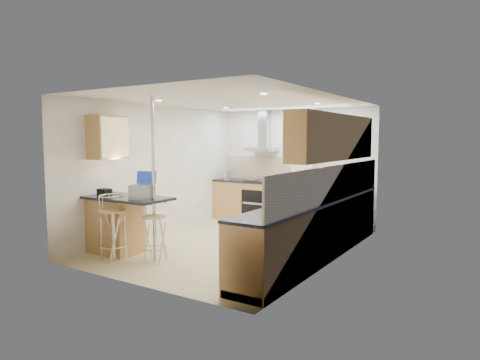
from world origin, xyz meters
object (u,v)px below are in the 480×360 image
Objects in this scene: laptop at (142,192)px; bread_bin at (283,203)px; bar_stool_end at (155,232)px; bar_stool_near at (113,228)px; microwave at (323,186)px.

bread_bin is at bearing -15.36° from laptop.
laptop reaches higher than bar_stool_end.
bar_stool_near is (-0.34, -0.27, -0.54)m from laptop.
microwave is 1.36× the size of bread_bin.
laptop is 0.79× the size of bread_bin.
bar_stool_end is (0.57, 0.30, -0.05)m from bar_stool_near.
bread_bin reaches higher than bar_stool_near.
bread_bin is (2.26, 0.26, -0.02)m from laptop.
microwave is 0.55× the size of bar_stool_near.
bread_bin is (2.03, 0.23, 0.57)m from bar_stool_end.
laptop is at bearing -148.52° from bread_bin.
microwave is at bearing 35.37° from bar_stool_near.
laptop reaches higher than bread_bin.
bar_stool_near is at bearing -143.50° from bread_bin.
bar_stool_end is 2.21× the size of bread_bin.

